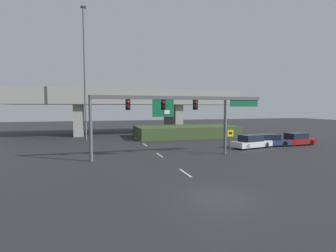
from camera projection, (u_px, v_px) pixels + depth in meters
name	position (u px, v px, depth m)	size (l,w,h in m)	color
ground_plane	(219.00, 196.00, 13.49)	(160.00, 160.00, 0.00)	#262628
lane_markings	(151.00, 149.00, 28.58)	(0.14, 23.92, 0.01)	silver
signal_gantry	(176.00, 107.00, 23.98)	(16.42, 0.44, 5.60)	#515456
speed_limit_sign	(230.00, 139.00, 24.28)	(0.60, 0.11, 2.54)	#4C4C4C
highway_light_pole_near	(85.00, 72.00, 35.30)	(0.70, 0.36, 17.99)	#515456
overpass_bridge	(128.00, 103.00, 45.67)	(38.63, 9.52, 7.57)	gray
grass_embankment	(186.00, 131.00, 40.43)	(15.30, 7.30, 1.70)	#384C28
parked_sedan_near_right	(252.00, 142.00, 29.51)	(4.93, 2.69, 1.49)	silver
parked_sedan_mid_right	(269.00, 140.00, 31.03)	(4.91, 2.59, 1.41)	navy
parked_sedan_far_right	(297.00, 139.00, 31.92)	(4.47, 1.99, 1.47)	maroon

